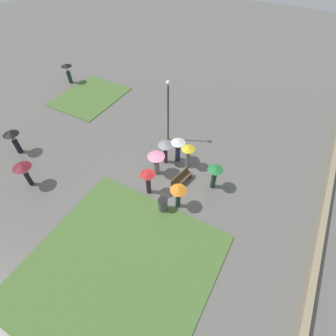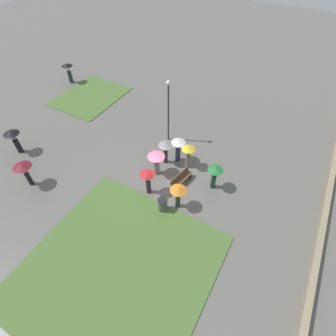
# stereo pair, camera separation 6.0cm
# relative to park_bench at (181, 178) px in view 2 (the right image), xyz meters

# --- Properties ---
(ground_plane) EXTENTS (90.00, 90.00, 0.00)m
(ground_plane) POSITION_rel_park_bench_xyz_m (-0.53, 1.07, -0.47)
(ground_plane) COLOR #66635E
(lawn_patch_near) EXTENTS (9.45, 9.29, 0.06)m
(lawn_patch_near) POSITION_rel_park_bench_xyz_m (-6.80, 0.14, -0.44)
(lawn_patch_near) COLOR #4C7033
(lawn_patch_near) RESTS_ON ground_plane
(lawn_patch_far) EXTENTS (6.36, 5.33, 0.06)m
(lawn_patch_far) POSITION_rel_park_bench_xyz_m (5.33, 12.53, -0.44)
(lawn_patch_far) COLOR #4C7033
(lawn_patch_far) RESTS_ON ground_plane
(parapet_wall) EXTENTS (45.00, 0.35, 0.56)m
(parapet_wall) POSITION_rel_park_bench_xyz_m (-0.53, -8.66, -0.19)
(parapet_wall) COLOR gray
(parapet_wall) RESTS_ON ground_plane
(park_bench) EXTENTS (1.84, 0.76, 0.90)m
(park_bench) POSITION_rel_park_bench_xyz_m (0.00, 0.00, 0.00)
(park_bench) COLOR brown
(park_bench) RESTS_ON ground_plane
(lamp_post) EXTENTS (0.32, 0.32, 5.01)m
(lamp_post) POSITION_rel_park_bench_xyz_m (3.54, 2.96, 2.69)
(lamp_post) COLOR #2D2D30
(lamp_post) RESTS_ON ground_plane
(trash_bin) EXTENTS (0.60, 0.60, 0.95)m
(trash_bin) POSITION_rel_park_bench_xyz_m (-2.42, -0.03, 0.01)
(trash_bin) COLOR #4C4C51
(trash_bin) RESTS_ON ground_plane
(crowd_person_orange) EXTENTS (1.00, 1.00, 1.75)m
(crowd_person_orange) POSITION_rel_park_bench_xyz_m (-1.72, -0.70, 0.81)
(crowd_person_orange) COLOR #1E3328
(crowd_person_orange) RESTS_ON ground_plane
(crowd_person_green) EXTENTS (0.98, 0.98, 1.86)m
(crowd_person_green) POSITION_rel_park_bench_xyz_m (0.76, -1.98, 0.84)
(crowd_person_green) COLOR #1E3328
(crowd_person_green) RESTS_ON ground_plane
(crowd_person_pink) EXTENTS (1.17, 1.17, 1.82)m
(crowd_person_pink) POSITION_rel_park_bench_xyz_m (0.01, 1.87, 0.84)
(crowd_person_pink) COLOR slate
(crowd_person_pink) RESTS_ON ground_plane
(crowd_person_red) EXTENTS (0.93, 0.93, 1.95)m
(crowd_person_red) POSITION_rel_park_bench_xyz_m (-1.68, 1.46, 0.92)
(crowd_person_red) COLOR #2D2333
(crowd_person_red) RESTS_ON ground_plane
(crowd_person_white) EXTENTS (1.01, 1.01, 1.90)m
(crowd_person_white) POSITION_rel_park_bench_xyz_m (1.86, 1.21, 0.84)
(crowd_person_white) COLOR #282D47
(crowd_person_white) RESTS_ON ground_plane
(crowd_person_grey) EXTENTS (1.05, 1.05, 1.87)m
(crowd_person_grey) POSITION_rel_park_bench_xyz_m (1.25, 1.88, 0.97)
(crowd_person_grey) COLOR #2D2333
(crowd_person_grey) RESTS_ON ground_plane
(crowd_person_yellow) EXTENTS (0.93, 0.93, 1.87)m
(crowd_person_yellow) POSITION_rel_park_bench_xyz_m (1.62, 0.32, 0.79)
(crowd_person_yellow) COLOR slate
(crowd_person_yellow) RESTS_ON ground_plane
(lone_walker_far_path) EXTENTS (1.16, 1.16, 1.87)m
(lone_walker_far_path) POSITION_rel_park_bench_xyz_m (-4.98, 8.66, 1.00)
(lone_walker_far_path) COLOR black
(lone_walker_far_path) RESTS_ON ground_plane
(lone_walker_mid_plaza) EXTENTS (1.09, 1.09, 1.97)m
(lone_walker_mid_plaza) POSITION_rel_park_bench_xyz_m (-3.18, 11.94, 0.93)
(lone_walker_mid_plaza) COLOR black
(lone_walker_mid_plaza) RESTS_ON ground_plane
(lone_walker_near_lawn) EXTENTS (1.05, 1.05, 1.97)m
(lone_walker_near_lawn) POSITION_rel_park_bench_xyz_m (6.47, 16.04, 0.87)
(lone_walker_near_lawn) COLOR #1E3328
(lone_walker_near_lawn) RESTS_ON ground_plane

